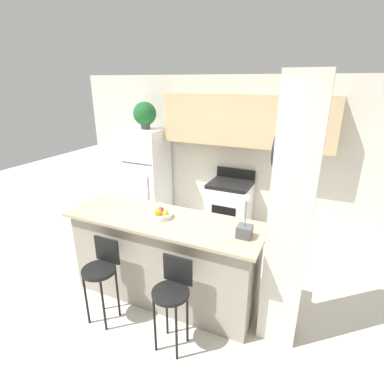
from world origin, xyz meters
name	(u,v)px	position (x,y,z in m)	size (l,w,h in m)	color
ground_plane	(166,295)	(0.00, 0.00, 0.00)	(14.00, 14.00, 0.00)	beige
wall_back	(235,141)	(0.14, 2.12, 1.54)	(5.60, 0.38, 2.55)	silver
pillar_right	(290,221)	(1.33, 0.00, 1.28)	(0.38, 0.32, 2.55)	silver
counter_bar	(165,258)	(0.00, 0.00, 0.52)	(2.24, 0.75, 1.04)	gray
refrigerator	(148,175)	(-1.37, 1.82, 0.84)	(0.64, 0.68, 1.68)	white
stove_range	(229,208)	(0.18, 1.86, 0.46)	(0.66, 0.61, 1.07)	white
bar_stool_left	(102,270)	(-0.42, -0.58, 0.61)	(0.35, 0.35, 0.93)	black
bar_stool_right	(173,292)	(0.42, -0.58, 0.61)	(0.35, 0.35, 0.93)	black
potted_plant_on_fridge	(145,114)	(-1.37, 1.82, 1.92)	(0.39, 0.39, 0.45)	#4C4C51
orchid_vase	(245,227)	(0.92, -0.03, 1.14)	(0.14, 0.14, 0.44)	#4C4C51
fruit_bowl	(162,214)	(-0.02, 0.01, 1.08)	(0.23, 0.23, 0.12)	silver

